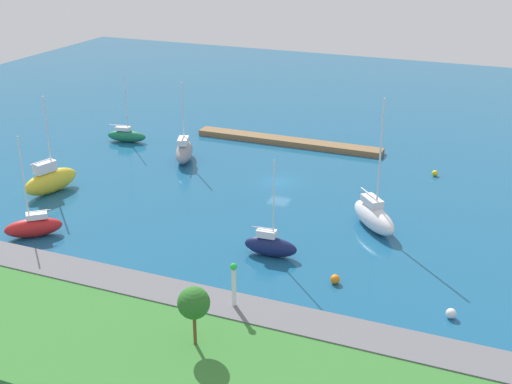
# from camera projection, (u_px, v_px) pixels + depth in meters

# --- Properties ---
(water) EXTENTS (160.00, 160.00, 0.00)m
(water) POSITION_uv_depth(u_px,v_px,m) (279.00, 182.00, 81.62)
(water) COLOR #19567F
(water) RESTS_ON ground
(pier_dock) EXTENTS (26.93, 2.40, 0.77)m
(pier_dock) POSITION_uv_depth(u_px,v_px,m) (288.00, 141.00, 94.95)
(pier_dock) COLOR olive
(pier_dock) RESTS_ON ground
(breakwater) EXTENTS (67.74, 3.76, 1.43)m
(breakwater) POSITION_uv_depth(u_px,v_px,m) (155.00, 294.00, 56.16)
(breakwater) COLOR slate
(breakwater) RESTS_ON ground
(shoreline_park) EXTENTS (56.39, 13.38, 1.33)m
(shoreline_park) POSITION_uv_depth(u_px,v_px,m) (102.00, 345.00, 49.69)
(shoreline_park) COLOR #387A33
(shoreline_park) RESTS_ON ground
(harbor_beacon) EXTENTS (0.56, 0.56, 3.73)m
(harbor_beacon) POSITION_uv_depth(u_px,v_px,m) (234.00, 281.00, 52.50)
(harbor_beacon) COLOR silver
(harbor_beacon) RESTS_ON breakwater
(park_tree_mideast) EXTENTS (2.34, 2.34, 4.59)m
(park_tree_mideast) POSITION_uv_depth(u_px,v_px,m) (194.00, 303.00, 47.41)
(park_tree_mideast) COLOR brown
(park_tree_mideast) RESTS_ON shoreline_park
(sailboat_red_outer_mooring) EXTENTS (5.41, 5.02, 10.60)m
(sailboat_red_outer_mooring) POSITION_uv_depth(u_px,v_px,m) (34.00, 226.00, 67.51)
(sailboat_red_outer_mooring) COLOR red
(sailboat_red_outer_mooring) RESTS_ON water
(sailboat_yellow_lone_south) EXTENTS (3.87, 7.33, 11.37)m
(sailboat_yellow_lone_south) POSITION_uv_depth(u_px,v_px,m) (50.00, 180.00, 78.03)
(sailboat_yellow_lone_south) COLOR yellow
(sailboat_yellow_lone_south) RESTS_ON water
(sailboat_white_lone_north) EXTENTS (6.61, 7.06, 13.86)m
(sailboat_white_lone_north) POSITION_uv_depth(u_px,v_px,m) (374.00, 216.00, 69.11)
(sailboat_white_lone_north) COLOR white
(sailboat_white_lone_north) RESTS_ON water
(sailboat_green_mid_basin) EXTENTS (5.87, 2.60, 9.62)m
(sailboat_green_mid_basin) POSITION_uv_depth(u_px,v_px,m) (126.00, 135.00, 95.69)
(sailboat_green_mid_basin) COLOR #19724C
(sailboat_green_mid_basin) RESTS_ON water
(sailboat_navy_inner_mooring) EXTENTS (5.23, 1.83, 9.69)m
(sailboat_navy_inner_mooring) POSITION_uv_depth(u_px,v_px,m) (270.00, 245.00, 63.64)
(sailboat_navy_inner_mooring) COLOR #141E4C
(sailboat_navy_inner_mooring) RESTS_ON water
(sailboat_gray_west_end) EXTENTS (4.21, 6.83, 10.39)m
(sailboat_gray_west_end) POSITION_uv_depth(u_px,v_px,m) (184.00, 151.00, 87.97)
(sailboat_gray_west_end) COLOR gray
(sailboat_gray_west_end) RESTS_ON water
(mooring_buoy_white) EXTENTS (0.84, 0.84, 0.84)m
(mooring_buoy_white) POSITION_uv_depth(u_px,v_px,m) (451.00, 313.00, 54.03)
(mooring_buoy_white) COLOR white
(mooring_buoy_white) RESTS_ON water
(mooring_buoy_yellow) EXTENTS (0.73, 0.73, 0.73)m
(mooring_buoy_yellow) POSITION_uv_depth(u_px,v_px,m) (435.00, 173.00, 83.40)
(mooring_buoy_yellow) COLOR yellow
(mooring_buoy_yellow) RESTS_ON water
(mooring_buoy_orange) EXTENTS (0.84, 0.84, 0.84)m
(mooring_buoy_orange) POSITION_uv_depth(u_px,v_px,m) (335.00, 279.00, 59.10)
(mooring_buoy_orange) COLOR orange
(mooring_buoy_orange) RESTS_ON water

